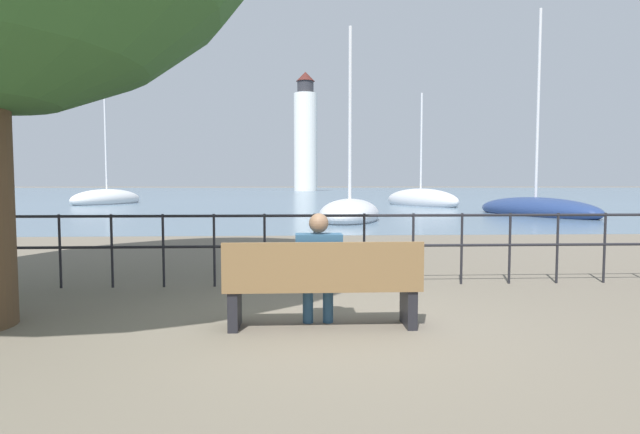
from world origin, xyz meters
TOP-DOWN VIEW (x-y plane):
  - ground_plane at (0.00, 0.00)m, footprint 1000.00×1000.00m
  - harbor_water at (0.00, 159.31)m, footprint 600.00×300.00m
  - park_bench at (0.00, -0.07)m, footprint 1.99×0.45m
  - seated_person_left at (-0.04, 0.01)m, footprint 0.48×0.35m
  - promenade_railing at (0.00, 2.12)m, footprint 15.93×0.04m
  - sailboat_0 at (-14.97, 34.50)m, footprint 4.80×7.76m
  - sailboat_1 at (8.67, 30.30)m, footprint 4.90×8.26m
  - sailboat_2 at (11.32, 18.51)m, footprint 4.25×7.91m
  - sailboat_3 at (1.94, 15.30)m, footprint 3.62×5.68m
  - harbor_lighthouse at (2.19, 121.43)m, footprint 5.84×5.84m

SIDE VIEW (x-z plane):
  - ground_plane at x=0.00m, z-range 0.00..0.00m
  - harbor_water at x=0.00m, z-range 0.00..0.01m
  - sailboat_3 at x=1.94m, z-range -3.82..4.41m
  - sailboat_2 at x=11.32m, z-range -4.79..5.38m
  - sailboat_0 at x=-14.97m, z-range -4.86..5.58m
  - sailboat_1 at x=8.67m, z-range -3.88..4.62m
  - park_bench at x=0.00m, z-range -0.01..0.89m
  - seated_person_left at x=-0.04m, z-range 0.06..1.24m
  - promenade_railing at x=0.00m, z-range 0.17..1.22m
  - harbor_lighthouse at x=2.19m, z-range -1.04..28.71m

